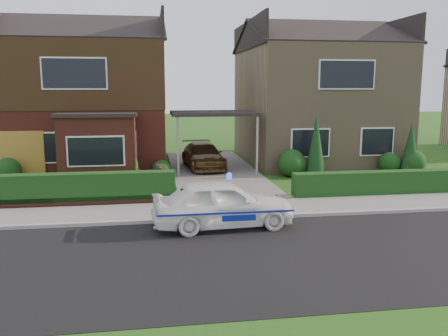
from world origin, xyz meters
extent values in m
plane|color=#1A4C14|center=(0.00, 0.00, 0.00)|extent=(120.00, 120.00, 0.00)
cube|color=black|center=(0.00, 0.00, 0.00)|extent=(60.00, 6.00, 0.02)
cube|color=#9E9993|center=(0.00, 3.05, 0.06)|extent=(60.00, 0.16, 0.12)
cube|color=slate|center=(0.00, 4.10, 0.05)|extent=(60.00, 2.00, 0.10)
cube|color=#666059|center=(0.00, 11.00, 0.06)|extent=(3.80, 12.00, 0.12)
cube|color=maroon|center=(-5.80, 14.00, 2.90)|extent=(7.20, 8.00, 5.80)
cube|color=white|center=(-7.38, 9.98, 1.40)|extent=(1.80, 0.08, 1.30)
cube|color=white|center=(-4.22, 9.98, 1.40)|extent=(1.60, 0.08, 1.30)
cube|color=white|center=(-5.80, 9.98, 4.40)|extent=(2.60, 0.08, 1.30)
cube|color=black|center=(-5.80, 14.00, 4.35)|extent=(7.26, 8.06, 2.90)
cube|color=maroon|center=(-4.94, 9.30, 1.35)|extent=(3.00, 1.40, 2.70)
cube|color=black|center=(-4.94, 9.30, 2.77)|extent=(3.20, 1.60, 0.14)
cube|color=#917858|center=(5.80, 14.00, 2.90)|extent=(7.20, 8.00, 5.80)
cube|color=white|center=(4.22, 9.98, 1.40)|extent=(1.80, 0.08, 1.30)
cube|color=white|center=(7.38, 9.98, 1.40)|extent=(1.60, 0.08, 1.30)
cube|color=white|center=(5.80, 9.98, 4.40)|extent=(2.60, 0.08, 1.30)
cube|color=black|center=(0.00, 11.00, 2.70)|extent=(3.80, 3.00, 0.14)
cylinder|color=gray|center=(-1.70, 9.60, 1.35)|extent=(0.10, 0.10, 2.70)
cylinder|color=gray|center=(1.70, 9.60, 1.35)|extent=(0.10, 0.10, 2.70)
cube|color=olive|center=(-8.25, 9.96, 1.05)|extent=(2.20, 0.10, 2.10)
cube|color=maroon|center=(-5.80, 5.30, 0.18)|extent=(7.70, 0.25, 0.36)
cube|color=#103312|center=(-5.80, 5.45, 0.00)|extent=(7.50, 0.55, 0.90)
cube|color=#103312|center=(5.80, 5.35, 0.00)|extent=(7.50, 0.55, 0.80)
sphere|color=#103312|center=(-8.50, 9.50, 0.54)|extent=(1.08, 1.08, 1.08)
sphere|color=#103312|center=(-4.00, 9.30, 0.66)|extent=(1.32, 1.32, 1.32)
sphere|color=#103312|center=(-2.40, 9.60, 0.42)|extent=(0.84, 0.84, 0.84)
sphere|color=#103312|center=(3.20, 9.40, 0.60)|extent=(1.20, 1.20, 1.20)
sphere|color=#103312|center=(7.80, 9.50, 0.48)|extent=(0.96, 0.96, 0.96)
sphere|color=#103312|center=(8.80, 9.20, 0.54)|extent=(1.08, 1.08, 1.08)
cone|color=black|center=(4.20, 9.20, 1.30)|extent=(0.90, 0.90, 2.60)
cone|color=black|center=(8.60, 9.20, 1.10)|extent=(0.90, 0.90, 2.20)
imported|color=white|center=(-0.89, 2.40, 0.66)|extent=(1.85, 4.00, 1.33)
sphere|color=#193FF2|center=(-0.69, 2.40, 1.41)|extent=(0.17, 0.17, 0.17)
cube|color=navy|center=(-0.89, 1.61, 0.61)|extent=(3.59, 0.02, 0.05)
cube|color=navy|center=(-0.89, 3.19, 0.61)|extent=(3.59, 0.01, 0.05)
ellipsoid|color=black|center=(-1.98, 2.30, 0.93)|extent=(0.22, 0.17, 0.21)
sphere|color=white|center=(-1.97, 2.24, 0.92)|extent=(0.11, 0.11, 0.11)
sphere|color=black|center=(-1.96, 2.28, 1.07)|extent=(0.13, 0.13, 0.13)
cone|color=black|center=(-2.01, 2.29, 1.14)|extent=(0.04, 0.04, 0.05)
cone|color=black|center=(-1.92, 2.29, 1.14)|extent=(0.04, 0.04, 0.05)
imported|color=brown|center=(-0.42, 11.61, 0.70)|extent=(1.92, 4.09, 1.15)
imported|color=gray|center=(-3.41, 7.67, 0.40)|extent=(0.55, 0.52, 0.80)
imported|color=gray|center=(-2.50, 8.93, 0.39)|extent=(0.56, 0.56, 0.79)
camera|label=1|loc=(-2.79, -10.20, 3.86)|focal=38.00mm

